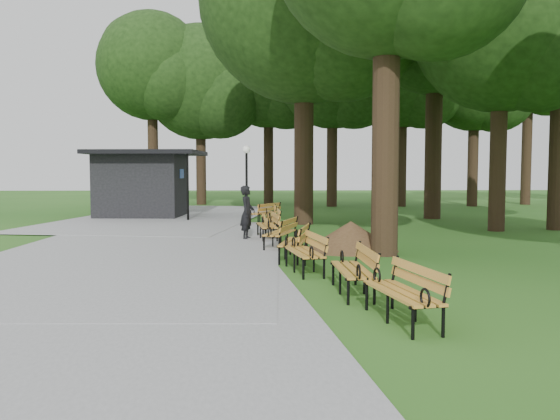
{
  "coord_description": "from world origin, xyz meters",
  "views": [
    {
      "loc": [
        -0.58,
        -13.24,
        2.24
      ],
      "look_at": [
        0.0,
        3.11,
        1.1
      ],
      "focal_mm": 36.83,
      "sensor_mm": 36.0,
      "label": 1
    }
  ],
  "objects_px": {
    "kiosk": "(142,184)",
    "bench_2": "(304,252)",
    "person": "(247,213)",
    "lawn_tree_1": "(502,23)",
    "bench_5": "(267,226)",
    "bench_7": "(268,216)",
    "lawn_tree_4": "(436,27)",
    "bench_4": "(280,233)",
    "lamp_post": "(247,168)",
    "dirt_mound": "(351,236)",
    "bench_0": "(402,293)",
    "bench_8": "(264,213)",
    "bench_1": "(352,270)",
    "bench_6": "(271,221)",
    "bench_3": "(294,242)"
  },
  "relations": [
    {
      "from": "bench_0",
      "to": "bench_3",
      "type": "relative_size",
      "value": 1.0
    },
    {
      "from": "kiosk",
      "to": "bench_7",
      "type": "distance_m",
      "value": 7.95
    },
    {
      "from": "person",
      "to": "bench_8",
      "type": "bearing_deg",
      "value": 4.46
    },
    {
      "from": "lamp_post",
      "to": "bench_8",
      "type": "xyz_separation_m",
      "value": [
        0.72,
        0.64,
        -1.88
      ]
    },
    {
      "from": "bench_4",
      "to": "bench_8",
      "type": "bearing_deg",
      "value": -158.69
    },
    {
      "from": "bench_2",
      "to": "bench_5",
      "type": "xyz_separation_m",
      "value": [
        -0.74,
        6.04,
        0.0
      ]
    },
    {
      "from": "person",
      "to": "lamp_post",
      "type": "distance_m",
      "value": 5.22
    },
    {
      "from": "bench_3",
      "to": "lawn_tree_1",
      "type": "xyz_separation_m",
      "value": [
        7.86,
        6.53,
        7.07
      ]
    },
    {
      "from": "lawn_tree_4",
      "to": "person",
      "type": "bearing_deg",
      "value": -137.23
    },
    {
      "from": "bench_2",
      "to": "bench_6",
      "type": "distance_m",
      "value": 7.78
    },
    {
      "from": "bench_7",
      "to": "bench_5",
      "type": "bearing_deg",
      "value": -1.35
    },
    {
      "from": "bench_0",
      "to": "bench_1",
      "type": "height_order",
      "value": "same"
    },
    {
      "from": "bench_3",
      "to": "lawn_tree_4",
      "type": "xyz_separation_m",
      "value": [
        7.12,
        11.95,
        8.26
      ]
    },
    {
      "from": "person",
      "to": "lawn_tree_4",
      "type": "xyz_separation_m",
      "value": [
        8.38,
        7.75,
        7.83
      ]
    },
    {
      "from": "bench_2",
      "to": "bench_7",
      "type": "height_order",
      "value": "same"
    },
    {
      "from": "bench_3",
      "to": "bench_4",
      "type": "bearing_deg",
      "value": -160.66
    },
    {
      "from": "bench_0",
      "to": "bench_3",
      "type": "xyz_separation_m",
      "value": [
        -1.24,
        5.97,
        0.0
      ]
    },
    {
      "from": "kiosk",
      "to": "bench_5",
      "type": "bearing_deg",
      "value": -53.5
    },
    {
      "from": "bench_5",
      "to": "lawn_tree_1",
      "type": "xyz_separation_m",
      "value": [
        8.47,
        2.26,
        7.07
      ]
    },
    {
      "from": "bench_0",
      "to": "lawn_tree_1",
      "type": "distance_m",
      "value": 15.81
    },
    {
      "from": "lawn_tree_1",
      "to": "lawn_tree_4",
      "type": "bearing_deg",
      "value": 97.8
    },
    {
      "from": "bench_4",
      "to": "bench_7",
      "type": "bearing_deg",
      "value": -159.24
    },
    {
      "from": "lamp_post",
      "to": "bench_4",
      "type": "bearing_deg",
      "value": -81.04
    },
    {
      "from": "bench_0",
      "to": "bench_6",
      "type": "distance_m",
      "value": 12.08
    },
    {
      "from": "dirt_mound",
      "to": "bench_4",
      "type": "relative_size",
      "value": 1.17
    },
    {
      "from": "dirt_mound",
      "to": "bench_8",
      "type": "relative_size",
      "value": 1.17
    },
    {
      "from": "kiosk",
      "to": "dirt_mound",
      "type": "height_order",
      "value": "kiosk"
    },
    {
      "from": "lamp_post",
      "to": "lawn_tree_4",
      "type": "xyz_separation_m",
      "value": [
        8.5,
        2.74,
        6.38
      ]
    },
    {
      "from": "lawn_tree_1",
      "to": "lawn_tree_4",
      "type": "distance_m",
      "value": 5.6
    },
    {
      "from": "bench_4",
      "to": "lawn_tree_4",
      "type": "height_order",
      "value": "lawn_tree_4"
    },
    {
      "from": "bench_5",
      "to": "bench_7",
      "type": "xyz_separation_m",
      "value": [
        0.09,
        4.02,
        0.0
      ]
    },
    {
      "from": "lawn_tree_1",
      "to": "bench_7",
      "type": "bearing_deg",
      "value": 168.1
    },
    {
      "from": "bench_0",
      "to": "bench_6",
      "type": "height_order",
      "value": "same"
    },
    {
      "from": "lamp_post",
      "to": "dirt_mound",
      "type": "distance_m",
      "value": 8.46
    },
    {
      "from": "person",
      "to": "bench_7",
      "type": "xyz_separation_m",
      "value": [
        0.74,
        4.09,
        -0.43
      ]
    },
    {
      "from": "bench_2",
      "to": "lawn_tree_1",
      "type": "xyz_separation_m",
      "value": [
        7.74,
        8.3,
        7.07
      ]
    },
    {
      "from": "bench_4",
      "to": "bench_5",
      "type": "xyz_separation_m",
      "value": [
        -0.34,
        2.13,
        0.0
      ]
    },
    {
      "from": "kiosk",
      "to": "bench_2",
      "type": "relative_size",
      "value": 2.65
    },
    {
      "from": "lamp_post",
      "to": "lawn_tree_4",
      "type": "relative_size",
      "value": 0.27
    },
    {
      "from": "kiosk",
      "to": "bench_4",
      "type": "height_order",
      "value": "kiosk"
    },
    {
      "from": "dirt_mound",
      "to": "bench_2",
      "type": "distance_m",
      "value": 3.68
    },
    {
      "from": "bench_2",
      "to": "bench_3",
      "type": "distance_m",
      "value": 1.77
    },
    {
      "from": "person",
      "to": "lawn_tree_1",
      "type": "bearing_deg",
      "value": -65.22
    },
    {
      "from": "bench_2",
      "to": "bench_4",
      "type": "distance_m",
      "value": 3.93
    },
    {
      "from": "bench_4",
      "to": "lawn_tree_4",
      "type": "relative_size",
      "value": 0.16
    },
    {
      "from": "bench_2",
      "to": "bench_4",
      "type": "bearing_deg",
      "value": 176.19
    },
    {
      "from": "person",
      "to": "bench_6",
      "type": "distance_m",
      "value": 2.01
    },
    {
      "from": "bench_4",
      "to": "lawn_tree_1",
      "type": "distance_m",
      "value": 11.63
    },
    {
      "from": "person",
      "to": "lawn_tree_1",
      "type": "relative_size",
      "value": 0.16
    },
    {
      "from": "person",
      "to": "bench_8",
      "type": "relative_size",
      "value": 0.92
    }
  ]
}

